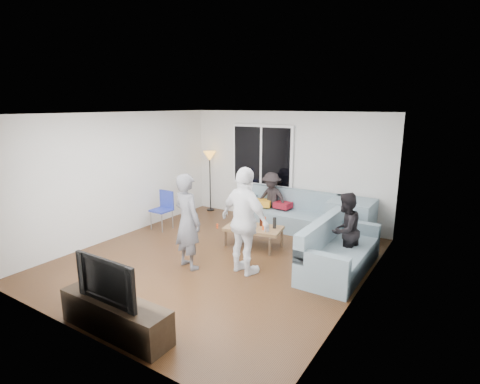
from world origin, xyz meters
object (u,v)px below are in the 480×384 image
Objects in this scene: side_chair at (161,211)px; player_right at (245,222)px; television at (112,278)px; spectator_back at (271,199)px; tv_console at (115,316)px; floor_lamp at (210,182)px; sofa_right_section at (341,247)px; spectator_right at (345,230)px; coffee_table at (253,237)px; sofa_back_section at (290,210)px; player_left at (187,221)px.

player_right is at bearing -17.30° from side_chair.
player_right is 1.81× the size of television.
spectator_back is 4.83m from tv_console.
player_right reaches higher than floor_lamp.
sofa_right_section is 4.07m from side_chair.
spectator_back is at bearing 94.57° from television.
spectator_right reaches higher than spectator_back.
side_chair is 0.87× the size of television.
coffee_table is 1.51m from spectator_back.
spectator_back is (-0.49, 0.03, 0.20)m from sofa_back_section.
tv_console is at bearing -11.58° from spectator_right.
television is (-1.76, -3.41, 0.06)m from spectator_right.
side_chair is at bearing 90.40° from sofa_right_section.
player_right reaches higher than television.
player_left reaches higher than television.
side_chair is 3.95m from tv_console.
player_right is at bearing 78.78° from tv_console.
tv_console is at bearing -91.27° from sofa_back_section.
spectator_right is at bearing 3.88° from side_chair.
player_right is 2.43m from tv_console.
sofa_back_section is 1.44× the size of tv_console.
player_left is 1.25× the size of spectator_right.
television is at bearing -65.32° from floor_lamp.
sofa_back_section and sofa_right_section have the same top height.
sofa_right_section is 2.33× the size of side_chair.
player_right is (0.94, 0.33, 0.07)m from player_left.
sofa_right_section is 2.03× the size of television.
floor_lamp is at bearing 144.47° from coffee_table.
sofa_back_section is at bearing -113.65° from spectator_right.
sofa_right_section is 3.68m from tv_console.
coffee_table is 2.30m from side_chair.
player_right is 1.12× the size of tv_console.
player_left reaches higher than floor_lamp.
television is (2.31, -5.02, -0.06)m from floor_lamp.
player_right is (-1.31, -0.94, 0.47)m from sofa_right_section.
side_chair is 0.55× the size of floor_lamp.
sofa_back_section is at bearing 34.00° from side_chair.
spectator_right is (1.79, 0.01, 0.46)m from coffee_table.
television reaches higher than sofa_back_section.
spectator_back is at bearing 53.77° from sofa_right_section.
spectator_right reaches higher than side_chair.
spectator_back reaches higher than tv_console.
television reaches higher than tv_console.
sofa_back_section is 1.40m from coffee_table.
spectator_back is (-2.15, 1.57, 0.20)m from sofa_right_section.
sofa_right_section is 1.81m from coffee_table.
spectator_right is (2.25, 1.45, -0.16)m from player_left.
spectator_right is at bearing 0.44° from coffee_table.
television is at bearing -91.27° from sofa_back_section.
sofa_right_section is 3.69m from television.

